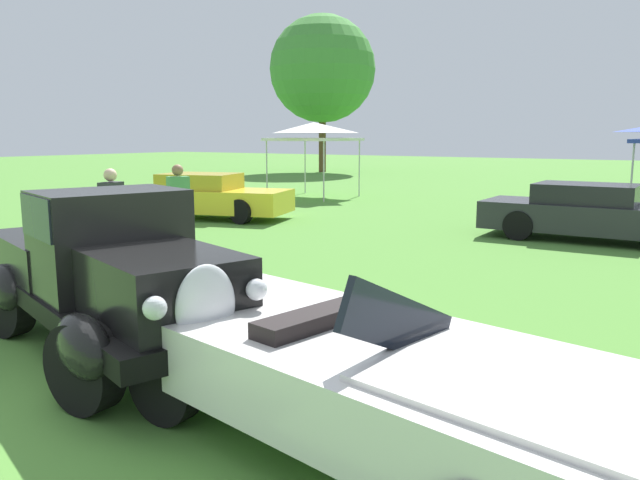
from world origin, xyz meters
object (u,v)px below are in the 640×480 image
(feature_pickup_truck, at_px, (109,271))
(show_car_yellow, at_px, (205,196))
(show_car_charcoal, at_px, (592,213))
(neighbor_convertible, at_px, (381,376))
(spectator_near_truck, at_px, (179,205))
(spectator_between_cars, at_px, (112,214))
(canopy_tent_left_field, at_px, (314,130))

(feature_pickup_truck, height_order, show_car_yellow, feature_pickup_truck)
(show_car_charcoal, bearing_deg, neighbor_convertible, -87.56)
(spectator_near_truck, bearing_deg, spectator_between_cars, -85.66)
(show_car_yellow, bearing_deg, show_car_charcoal, 10.63)
(show_car_charcoal, relative_size, spectator_near_truck, 2.72)
(show_car_yellow, height_order, show_car_charcoal, same)
(spectator_between_cars, bearing_deg, show_car_yellow, 119.42)
(feature_pickup_truck, relative_size, spectator_between_cars, 2.65)
(show_car_charcoal, distance_m, spectator_near_truck, 8.65)
(show_car_charcoal, relative_size, canopy_tent_left_field, 1.70)
(neighbor_convertible, xyz_separation_m, spectator_between_cars, (-6.84, 3.23, 0.33))
(show_car_yellow, relative_size, show_car_charcoal, 1.05)
(show_car_charcoal, bearing_deg, show_car_yellow, -169.37)
(neighbor_convertible, xyz_separation_m, show_car_charcoal, (-0.45, 10.58, 0.02))
(show_car_yellow, bearing_deg, feature_pickup_truck, -51.73)
(show_car_charcoal, height_order, spectator_between_cars, spectator_between_cars)
(neighbor_convertible, distance_m, canopy_tent_left_field, 18.89)
(feature_pickup_truck, xyz_separation_m, show_car_yellow, (-6.64, 8.42, -0.26))
(neighbor_convertible, xyz_separation_m, spectator_near_truck, (-6.97, 4.90, 0.33))
(neighbor_convertible, distance_m, show_car_yellow, 13.30)
(spectator_between_cars, bearing_deg, feature_pickup_truck, -39.15)
(spectator_near_truck, bearing_deg, show_car_charcoal, 41.08)
(show_car_yellow, bearing_deg, spectator_near_truck, -52.26)
(show_car_yellow, xyz_separation_m, spectator_near_truck, (3.01, -3.89, 0.31))
(feature_pickup_truck, relative_size, show_car_yellow, 0.93)
(feature_pickup_truck, height_order, show_car_charcoal, feature_pickup_truck)
(neighbor_convertible, height_order, spectator_near_truck, spectator_near_truck)
(show_car_charcoal, bearing_deg, spectator_near_truck, -138.92)
(neighbor_convertible, bearing_deg, spectator_between_cars, 154.73)
(show_car_yellow, distance_m, spectator_near_truck, 4.93)
(canopy_tent_left_field, bearing_deg, spectator_near_truck, -69.93)
(feature_pickup_truck, relative_size, spectator_near_truck, 2.65)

